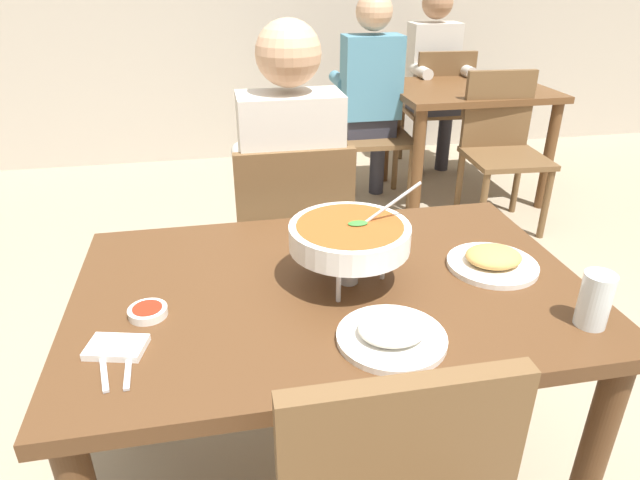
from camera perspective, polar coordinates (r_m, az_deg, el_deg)
The scene contains 17 objects.
dining_table_main at distance 1.48m, azimuth 1.11°, elevation -8.05°, with size 1.28×0.84×0.74m.
chair_diner_main at distance 2.14m, azimuth -2.82°, elevation -0.01°, with size 0.44×0.44×0.90m.
diner_main at distance 2.08m, azimuth -3.09°, elevation 6.21°, with size 0.40×0.45×1.31m.
curry_bowl at distance 1.37m, azimuth 3.10°, elevation 0.25°, with size 0.33×0.30×0.26m.
rice_plate at distance 1.23m, azimuth 7.36°, elevation -9.43°, with size 0.24×0.24×0.06m.
appetizer_plate at distance 1.56m, azimuth 17.21°, elevation -1.97°, with size 0.24×0.24×0.06m.
sauce_dish at distance 1.36m, azimuth -17.21°, elevation -7.00°, with size 0.09×0.09×0.02m.
napkin_folded at distance 1.27m, azimuth -20.10°, elevation -10.26°, with size 0.12×0.08×0.02m, color white.
fork_utensil at distance 1.24m, azimuth -21.29°, elevation -11.83°, with size 0.01×0.17×0.01m, color silver.
spoon_utensil at distance 1.23m, azimuth -18.97°, elevation -11.72°, with size 0.01×0.17×0.01m, color silver.
drink_glass at distance 1.39m, azimuth 26.26°, elevation -5.75°, with size 0.07×0.07×0.13m.
dining_table_far at distance 3.89m, azimuth 14.76°, elevation 13.02°, with size 1.00×0.80×0.74m.
chair_bg_left at distance 3.76m, azimuth 5.52°, elevation 11.81°, with size 0.46×0.46×0.90m.
chair_bg_middle at distance 4.36m, azimuth 12.02°, elevation 13.45°, with size 0.47×0.47×0.90m.
chair_bg_right at distance 3.53m, azimuth 18.07°, elevation 9.61°, with size 0.47×0.47×0.90m.
patron_bg_left at distance 3.66m, azimuth 5.07°, elevation 15.21°, with size 0.40×0.45×1.31m.
patron_bg_middle at distance 4.36m, azimuth 11.56°, elevation 16.67°, with size 0.40×0.45×1.31m.
Camera 1 is at (-0.26, -1.19, 1.48)m, focal length 31.28 mm.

